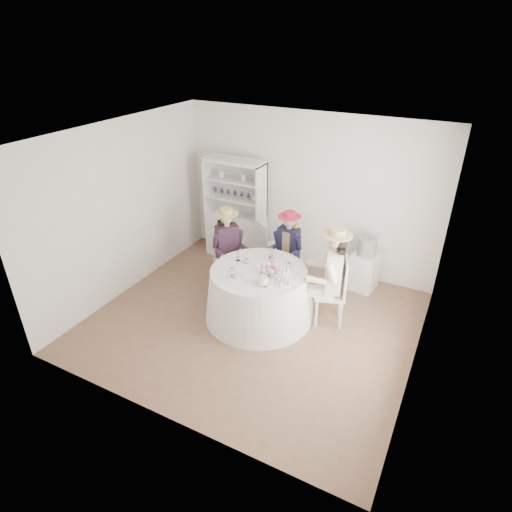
% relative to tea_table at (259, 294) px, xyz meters
% --- Properties ---
extents(ground, '(4.50, 4.50, 0.00)m').
position_rel_tea_table_xyz_m(ground, '(-0.02, -0.16, -0.40)').
color(ground, brown).
rests_on(ground, ground).
extents(ceiling, '(4.50, 4.50, 0.00)m').
position_rel_tea_table_xyz_m(ceiling, '(-0.02, -0.16, 2.30)').
color(ceiling, white).
rests_on(ceiling, wall_back).
extents(wall_back, '(4.50, 0.00, 4.50)m').
position_rel_tea_table_xyz_m(wall_back, '(-0.02, 1.84, 0.95)').
color(wall_back, silver).
rests_on(wall_back, ground).
extents(wall_front, '(4.50, 0.00, 4.50)m').
position_rel_tea_table_xyz_m(wall_front, '(-0.02, -2.16, 0.95)').
color(wall_front, silver).
rests_on(wall_front, ground).
extents(wall_left, '(0.00, 4.50, 4.50)m').
position_rel_tea_table_xyz_m(wall_left, '(-2.27, -0.16, 0.95)').
color(wall_left, silver).
rests_on(wall_left, ground).
extents(wall_right, '(0.00, 4.50, 4.50)m').
position_rel_tea_table_xyz_m(wall_right, '(2.23, -0.16, 0.95)').
color(wall_right, silver).
rests_on(wall_right, ground).
extents(tea_table, '(1.58, 1.58, 0.80)m').
position_rel_tea_table_xyz_m(tea_table, '(0.00, 0.00, 0.00)').
color(tea_table, white).
rests_on(tea_table, ground).
extents(hutch, '(1.24, 0.78, 1.85)m').
position_rel_tea_table_xyz_m(hutch, '(-1.26, 1.56, 0.26)').
color(hutch, silver).
rests_on(hutch, ground).
extents(side_table, '(0.45, 0.45, 0.62)m').
position_rel_tea_table_xyz_m(side_table, '(1.16, 1.50, -0.09)').
color(side_table, silver).
rests_on(side_table, ground).
extents(hatbox, '(0.38, 0.38, 0.30)m').
position_rel_tea_table_xyz_m(hatbox, '(1.16, 1.50, 0.37)').
color(hatbox, black).
rests_on(hatbox, side_table).
extents(guest_left, '(0.58, 0.56, 1.36)m').
position_rel_tea_table_xyz_m(guest_left, '(-0.85, 0.56, 0.37)').
color(guest_left, silver).
rests_on(guest_left, ground).
extents(guest_mid, '(0.48, 0.50, 1.31)m').
position_rel_tea_table_xyz_m(guest_mid, '(0.00, 1.02, 0.34)').
color(guest_mid, silver).
rests_on(guest_mid, ground).
extents(guest_right, '(0.61, 0.56, 1.49)m').
position_rel_tea_table_xyz_m(guest_right, '(0.95, 0.37, 0.45)').
color(guest_right, silver).
rests_on(guest_right, ground).
extents(spare_chair, '(0.54, 0.54, 0.94)m').
position_rel_tea_table_xyz_m(spare_chair, '(-0.49, 1.26, 0.11)').
color(spare_chair, silver).
rests_on(spare_chair, ground).
extents(teacup_a, '(0.10, 0.10, 0.06)m').
position_rel_tea_table_xyz_m(teacup_a, '(-0.25, 0.10, 0.43)').
color(teacup_a, white).
rests_on(teacup_a, tea_table).
extents(teacup_b, '(0.09, 0.09, 0.07)m').
position_rel_tea_table_xyz_m(teacup_b, '(0.08, 0.29, 0.43)').
color(teacup_b, white).
rests_on(teacup_b, tea_table).
extents(teacup_c, '(0.12, 0.12, 0.07)m').
position_rel_tea_table_xyz_m(teacup_c, '(0.29, 0.09, 0.44)').
color(teacup_c, white).
rests_on(teacup_c, tea_table).
extents(flower_bowl, '(0.26, 0.26, 0.05)m').
position_rel_tea_table_xyz_m(flower_bowl, '(0.21, -0.04, 0.42)').
color(flower_bowl, white).
rests_on(flower_bowl, tea_table).
extents(flower_arrangement, '(0.20, 0.20, 0.07)m').
position_rel_tea_table_xyz_m(flower_arrangement, '(0.19, -0.04, 0.49)').
color(flower_arrangement, pink).
rests_on(flower_arrangement, tea_table).
extents(table_teapot, '(0.23, 0.16, 0.17)m').
position_rel_tea_table_xyz_m(table_teapot, '(0.23, -0.32, 0.47)').
color(table_teapot, white).
rests_on(table_teapot, tea_table).
extents(sandwich_plate, '(0.24, 0.24, 0.05)m').
position_rel_tea_table_xyz_m(sandwich_plate, '(-0.20, -0.31, 0.41)').
color(sandwich_plate, white).
rests_on(sandwich_plate, tea_table).
extents(cupcake_stand, '(0.25, 0.25, 0.23)m').
position_rel_tea_table_xyz_m(cupcake_stand, '(0.45, -0.15, 0.48)').
color(cupcake_stand, white).
rests_on(cupcake_stand, tea_table).
extents(stemware_set, '(0.88, 0.85, 0.15)m').
position_rel_tea_table_xyz_m(stemware_set, '(0.00, 0.00, 0.48)').
color(stemware_set, white).
rests_on(stemware_set, tea_table).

